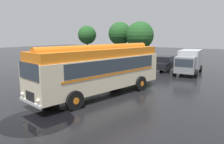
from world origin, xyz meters
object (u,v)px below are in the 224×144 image
box_van (189,61)px  car_near_left (122,61)px  car_mid_left (141,62)px  vintage_bus (100,68)px  car_mid_right (165,63)px

box_van → car_near_left: bearing=179.4°
box_van → car_mid_left: bearing=176.1°
car_mid_left → box_van: size_ratio=0.74×
car_mid_left → box_van: 5.97m
vintage_bus → box_van: bearing=76.5°
vintage_bus → car_near_left: (-5.50, 12.32, -1.05)m
box_van → car_mid_right: bearing=170.9°
car_mid_left → vintage_bus: bearing=-76.6°
vintage_bus → box_van: size_ratio=1.76×
vintage_bus → car_near_left: 13.54m
car_mid_left → car_mid_right: 3.10m
vintage_bus → car_near_left: bearing=114.1°
car_mid_left → box_van: box_van is taller
car_mid_right → car_near_left: bearing=-176.3°
car_mid_left → car_mid_right: same height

